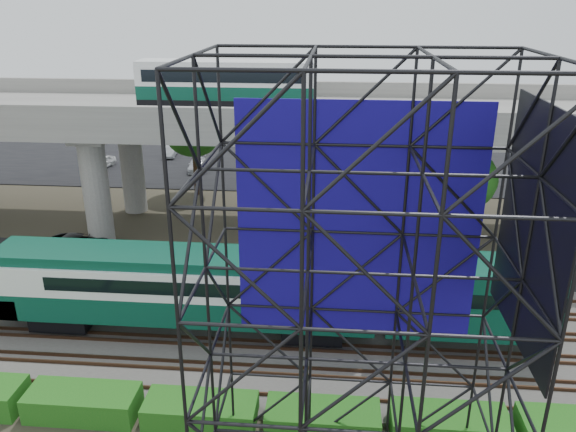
{
  "coord_description": "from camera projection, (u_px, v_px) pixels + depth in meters",
  "views": [
    {
      "loc": [
        6.17,
        -22.45,
        16.36
      ],
      "look_at": [
        3.7,
        6.0,
        5.21
      ],
      "focal_mm": 35.0,
      "sensor_mm": 36.0,
      "label": 1
    }
  ],
  "objects": [
    {
      "name": "ground",
      "position": [
        202.0,
        358.0,
        27.29
      ],
      "size": [
        140.0,
        140.0,
        0.0
      ],
      "primitive_type": "plane",
      "color": "#474233",
      "rests_on": "ground"
    },
    {
      "name": "ballast_bed",
      "position": [
        210.0,
        333.0,
        29.11
      ],
      "size": [
        90.0,
        12.0,
        0.2
      ],
      "primitive_type": "cube",
      "color": "slate",
      "rests_on": "ground"
    },
    {
      "name": "service_road",
      "position": [
        238.0,
        262.0,
        37.02
      ],
      "size": [
        90.0,
        5.0,
        0.08
      ],
      "primitive_type": "cube",
      "color": "black",
      "rests_on": "ground"
    },
    {
      "name": "parking_lot",
      "position": [
        276.0,
        164.0,
        58.82
      ],
      "size": [
        90.0,
        18.0,
        0.08
      ],
      "primitive_type": "cube",
      "color": "black",
      "rests_on": "ground"
    },
    {
      "name": "harbor_water",
      "position": [
        292.0,
        121.0,
        79.25
      ],
      "size": [
        140.0,
        40.0,
        0.03
      ],
      "primitive_type": "cube",
      "color": "#44646F",
      "rests_on": "ground"
    },
    {
      "name": "rail_tracks",
      "position": [
        210.0,
        330.0,
        29.04
      ],
      "size": [
        90.0,
        9.52,
        0.16
      ],
      "color": "#472D1E",
      "rests_on": "ballast_bed"
    },
    {
      "name": "commuter_train",
      "position": [
        226.0,
        287.0,
        28.02
      ],
      "size": [
        29.3,
        3.06,
        4.3
      ],
      "color": "black",
      "rests_on": "rail_tracks"
    },
    {
      "name": "overpass",
      "position": [
        246.0,
        122.0,
        39.16
      ],
      "size": [
        80.0,
        12.0,
        12.4
      ],
      "color": "#9E9B93",
      "rests_on": "ground"
    },
    {
      "name": "scaffold_tower",
      "position": [
        358.0,
        319.0,
        16.6
      ],
      "size": [
        9.36,
        6.36,
        15.0
      ],
      "color": "black",
      "rests_on": "ground"
    },
    {
      "name": "hedge_strip",
      "position": [
        201.0,
        410.0,
        23.01
      ],
      "size": [
        34.6,
        1.8,
        1.2
      ],
      "color": "#155D15",
      "rests_on": "ground"
    },
    {
      "name": "trees",
      "position": [
        185.0,
        157.0,
        40.64
      ],
      "size": [
        40.94,
        16.94,
        7.69
      ],
      "color": "#382314",
      "rests_on": "ground"
    },
    {
      "name": "suv",
      "position": [
        79.0,
        244.0,
        38.07
      ],
      "size": [
        4.82,
        2.59,
        1.29
      ],
      "primitive_type": "imported",
      "rotation": [
        0.0,
        0.0,
        1.47
      ],
      "color": "black",
      "rests_on": "service_road"
    },
    {
      "name": "parked_cars",
      "position": [
        287.0,
        159.0,
        58.4
      ],
      "size": [
        35.48,
        9.61,
        1.29
      ],
      "color": "silver",
      "rests_on": "parking_lot"
    }
  ]
}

